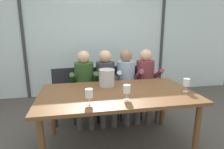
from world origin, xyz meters
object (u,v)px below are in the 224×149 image
chair_near_curtain (65,90)px  chair_right_of_center (125,86)px  ice_bucket_primary (107,77)px  person_pale_blue_shirt (127,80)px  chair_center (109,88)px  dining_table (117,98)px  wine_glass_by_left_taster (187,83)px  person_olive_shirt (84,82)px  wine_glass_center_pour (127,90)px  person_maroon_top (147,79)px  chair_left_of_center (85,89)px  chair_near_window_right (144,86)px  person_charcoal_jacket (106,81)px  wine_glass_near_bucket (89,94)px

chair_near_curtain → chair_right_of_center: same height
ice_bucket_primary → person_pale_blue_shirt: bearing=49.7°
person_pale_blue_shirt → chair_center: bearing=155.8°
chair_near_curtain → dining_table: bearing=-61.6°
wine_glass_by_left_taster → ice_bucket_primary: bearing=155.6°
dining_table → person_olive_shirt: 0.90m
dining_table → wine_glass_center_pour: 0.33m
person_maroon_top → wine_glass_by_left_taster: size_ratio=6.95×
dining_table → person_maroon_top: person_maroon_top is taller
chair_left_of_center → person_pale_blue_shirt: size_ratio=0.74×
person_pale_blue_shirt → chair_right_of_center: bearing=85.3°
chair_near_window_right → person_maroon_top: 0.22m
person_pale_blue_shirt → ice_bucket_primary: bearing=-132.7°
chair_right_of_center → chair_near_window_right: 0.37m
dining_table → wine_glass_by_left_taster: size_ratio=11.34×
chair_center → person_charcoal_jacket: size_ratio=0.74×
ice_bucket_primary → wine_glass_near_bucket: bearing=-115.2°
person_charcoal_jacket → person_maroon_top: 0.74m
person_olive_shirt → wine_glass_near_bucket: person_olive_shirt is taller
chair_right_of_center → person_pale_blue_shirt: bearing=-91.4°
chair_right_of_center → person_pale_blue_shirt: person_pale_blue_shirt is taller
wine_glass_by_left_taster → wine_glass_center_pour: (-0.83, -0.12, 0.00)m
person_olive_shirt → chair_near_window_right: bearing=8.8°
chair_right_of_center → wine_glass_by_left_taster: size_ratio=5.11×
person_charcoal_jacket → chair_near_curtain: bearing=169.7°
person_pale_blue_shirt → wine_glass_by_left_taster: 1.11m
chair_near_curtain → person_maroon_top: size_ratio=0.74×
chair_center → wine_glass_near_bucket: wine_glass_near_bucket is taller
chair_near_window_right → person_olive_shirt: 1.14m
person_olive_shirt → person_charcoal_jacket: same height
person_charcoal_jacket → wine_glass_center_pour: size_ratio=6.95×
chair_center → ice_bucket_primary: size_ratio=3.67×
chair_center → chair_right_of_center: (0.31, 0.05, 0.00)m
chair_near_curtain → wine_glass_center_pour: (0.77, -1.23, 0.36)m
chair_near_curtain → person_maroon_top: (1.44, -0.15, 0.17)m
chair_near_window_right → chair_center: bearing=173.3°
chair_near_curtain → ice_bucket_primary: 0.99m
chair_left_of_center → wine_glass_by_left_taster: wine_glass_by_left_taster is taller
person_maroon_top → wine_glass_center_pour: (-0.67, -1.08, 0.19)m
chair_near_curtain → wine_glass_center_pour: 1.50m
ice_bucket_primary → wine_glass_center_pour: 0.58m
chair_near_window_right → ice_bucket_primary: size_ratio=3.67×
chair_center → chair_near_curtain: bearing=-175.9°
ice_bucket_primary → wine_glass_by_left_taster: bearing=-24.4°
chair_left_of_center → chair_near_window_right: (1.10, 0.00, 0.00)m
chair_left_of_center → person_maroon_top: person_maroon_top is taller
wine_glass_near_bucket → wine_glass_center_pour: size_ratio=1.00×
wine_glass_near_bucket → person_maroon_top: bearing=46.1°
person_charcoal_jacket → wine_glass_near_bucket: bearing=-106.0°
dining_table → chair_right_of_center: (0.36, 0.99, -0.17)m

